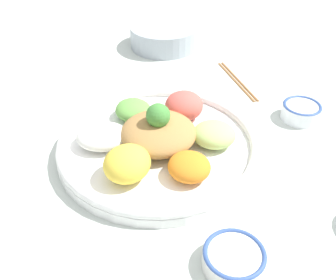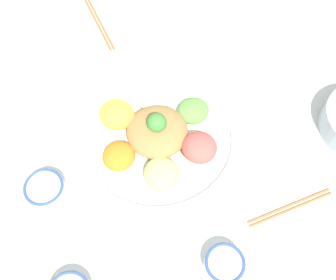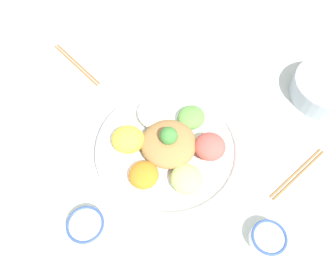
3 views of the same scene
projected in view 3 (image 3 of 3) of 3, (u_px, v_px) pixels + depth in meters
ground_plane at (167, 156)px, 0.92m from camera, size 2.40×2.40×0.00m
salad_platter at (168, 147)px, 0.90m from camera, size 0.41×0.41×0.11m
sauce_bowl_red at (86, 226)px, 0.81m from camera, size 0.09×0.09×0.03m
sauce_bowl_dark at (268, 239)px, 0.79m from camera, size 0.09×0.09×0.04m
side_serving_bowl at (327, 88)px, 1.00m from camera, size 0.21×0.21×0.06m
chopsticks_pair_near at (298, 173)px, 0.89m from camera, size 0.20×0.11×0.01m
chopsticks_pair_far at (76, 64)px, 1.09m from camera, size 0.13×0.22×0.01m
serving_spoon_main at (240, 43)px, 1.13m from camera, size 0.12×0.07×0.01m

